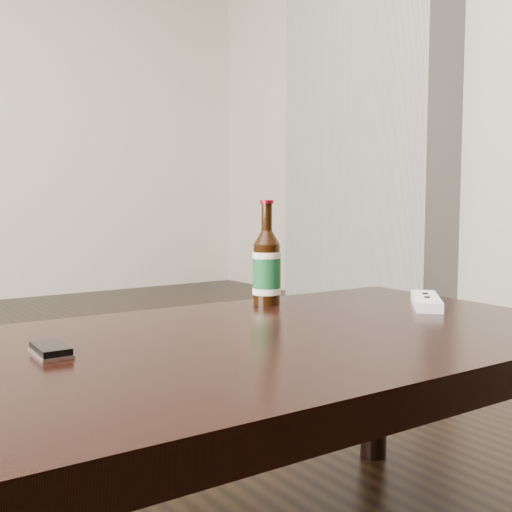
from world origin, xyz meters
TOP-DOWN VIEW (x-y plane):
  - floor at (0.00, 0.00)m, footprint 5.00×6.00m
  - chimney_breast at (2.35, 1.20)m, footprint 0.30×1.20m
  - coffee_table at (0.26, -0.65)m, footprint 1.21×0.73m
  - beer_bottle at (0.43, -0.39)m, footprint 0.08×0.08m
  - phone at (-0.12, -0.57)m, footprint 0.05×0.09m
  - remote at (0.71, -0.62)m, footprint 0.18×0.18m

SIDE VIEW (x-z plane):
  - floor at x=0.00m, z-range -0.01..0.00m
  - coffee_table at x=0.26m, z-range 0.16..0.61m
  - phone at x=-0.12m, z-range 0.44..0.46m
  - remote at x=0.71m, z-range 0.44..0.47m
  - beer_bottle at x=0.43m, z-range 0.41..0.65m
  - chimney_breast at x=2.35m, z-range 0.00..2.70m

